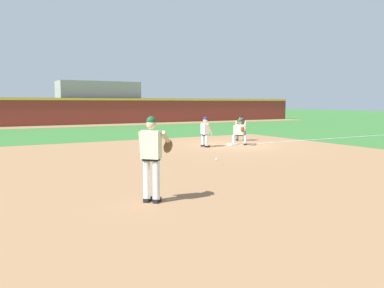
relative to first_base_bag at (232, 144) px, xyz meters
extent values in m
plane|color=#336B2D|center=(0.00, 0.00, -0.04)|extent=(160.00, 160.00, 0.00)
cube|color=#936B47|center=(-3.92, -4.03, -0.04)|extent=(18.00, 18.00, 0.01)
cube|color=#936B47|center=(0.00, 20.00, -0.04)|extent=(48.00, 3.20, 0.01)
cube|color=white|center=(8.46, 0.00, -0.04)|extent=(16.92, 0.10, 0.00)
cube|color=white|center=(0.00, 0.00, 0.00)|extent=(0.38, 0.38, 0.09)
sphere|color=white|center=(-3.38, -3.75, -0.01)|extent=(0.07, 0.07, 0.07)
cube|color=black|center=(-7.89, -7.95, 0.00)|extent=(0.26, 0.26, 0.09)
cylinder|color=white|center=(-7.92, -7.98, 0.46)|extent=(0.15, 0.15, 0.84)
cube|color=black|center=(-7.73, -8.11, 0.00)|extent=(0.26, 0.26, 0.09)
cylinder|color=white|center=(-7.76, -8.14, 0.46)|extent=(0.15, 0.15, 0.84)
cube|color=black|center=(-7.84, -8.06, 0.90)|extent=(0.38, 0.38, 0.06)
cube|color=beige|center=(-7.84, -8.06, 1.22)|extent=(0.45, 0.45, 0.60)
sphere|color=#DBB28E|center=(-7.82, -8.05, 1.65)|extent=(0.21, 0.21, 0.21)
sphere|color=#194C28|center=(-7.82, -8.05, 1.72)|extent=(0.20, 0.20, 0.20)
cube|color=#194C28|center=(-7.76, -7.98, 1.69)|extent=(0.20, 0.20, 0.02)
cylinder|color=#DBB28E|center=(-7.97, -7.83, 1.19)|extent=(0.20, 0.20, 0.59)
cylinder|color=#DBB28E|center=(-7.45, -8.02, 1.31)|extent=(0.43, 0.44, 0.41)
ellipsoid|color=brown|center=(-7.39, -7.96, 1.14)|extent=(0.35, 0.35, 0.34)
cube|color=black|center=(0.63, -0.24, 0.00)|extent=(0.26, 0.26, 0.09)
cylinder|color=white|center=(0.66, -0.22, 0.23)|extent=(0.15, 0.15, 0.40)
cube|color=black|center=(0.21, 0.19, 0.00)|extent=(0.26, 0.26, 0.09)
cylinder|color=white|center=(0.24, 0.21, 0.23)|extent=(0.15, 0.15, 0.40)
cube|color=black|center=(0.45, 0.00, 0.46)|extent=(0.38, 0.38, 0.06)
cube|color=beige|center=(0.45, 0.00, 0.73)|extent=(0.45, 0.45, 0.52)
sphere|color=#DBB28E|center=(0.43, -0.02, 1.12)|extent=(0.21, 0.21, 0.21)
sphere|color=#194C28|center=(0.43, -0.02, 1.20)|extent=(0.20, 0.20, 0.20)
cube|color=#194C28|center=(0.37, -0.08, 1.17)|extent=(0.20, 0.20, 0.02)
cylinder|color=#DBB28E|center=(0.32, -0.47, 0.88)|extent=(0.48, 0.47, 0.24)
cylinder|color=#DBB28E|center=(0.20, 0.11, 0.67)|extent=(0.23, 0.23, 0.58)
ellipsoid|color=brown|center=(0.17, -0.62, 0.80)|extent=(0.30, 0.30, 0.35)
cube|color=black|center=(-1.53, 0.27, 0.00)|extent=(0.26, 0.12, 0.09)
cylinder|color=white|center=(-1.57, 0.27, 0.28)|extent=(0.15, 0.15, 0.50)
cube|color=black|center=(-1.54, -0.13, 0.00)|extent=(0.26, 0.12, 0.09)
cylinder|color=white|center=(-1.58, -0.12, 0.28)|extent=(0.15, 0.15, 0.50)
cube|color=black|center=(-1.58, 0.07, 0.55)|extent=(0.22, 0.35, 0.06)
cube|color=white|center=(-1.58, 0.07, 0.85)|extent=(0.26, 0.41, 0.54)
sphere|color=#DBB28E|center=(-1.56, 0.07, 1.25)|extent=(0.21, 0.21, 0.21)
sphere|color=navy|center=(-1.56, 0.07, 1.32)|extent=(0.20, 0.20, 0.20)
cube|color=navy|center=(-1.47, 0.07, 1.29)|extent=(0.12, 0.18, 0.02)
cylinder|color=#DBB28E|center=(-1.42, 0.32, 0.81)|extent=(0.33, 0.11, 0.56)
cylinder|color=#DBB28E|center=(-1.44, -0.18, 0.81)|extent=(0.33, 0.11, 0.56)
cube|color=black|center=(1.87, 1.46, 0.00)|extent=(0.26, 0.26, 0.09)
cylinder|color=#515154|center=(1.89, 1.49, 0.28)|extent=(0.15, 0.15, 0.50)
cube|color=black|center=(1.58, 1.75, 0.00)|extent=(0.26, 0.26, 0.09)
cylinder|color=#515154|center=(1.61, 1.77, 0.28)|extent=(0.15, 0.15, 0.50)
cube|color=black|center=(1.75, 1.63, 0.55)|extent=(0.38, 0.38, 0.06)
cube|color=#232326|center=(1.75, 1.63, 0.85)|extent=(0.45, 0.45, 0.54)
sphere|color=tan|center=(1.74, 1.62, 1.25)|extent=(0.21, 0.21, 0.21)
sphere|color=black|center=(1.74, 1.62, 1.32)|extent=(0.20, 0.20, 0.20)
cube|color=black|center=(1.67, 1.56, 1.29)|extent=(0.20, 0.20, 0.02)
cylinder|color=tan|center=(1.83, 1.35, 0.81)|extent=(0.29, 0.30, 0.56)
cylinder|color=tan|center=(1.47, 1.71, 0.81)|extent=(0.29, 0.30, 0.56)
cube|color=maroon|center=(0.00, 22.00, 1.26)|extent=(48.00, 0.50, 2.60)
cube|color=gold|center=(0.00, 21.98, 2.44)|extent=(48.00, 0.54, 0.20)
cube|color=gray|center=(0.00, 24.47, 2.13)|extent=(8.33, 3.35, 4.35)
cube|color=gray|center=(0.00, 23.62, 2.69)|extent=(7.93, 0.85, 0.06)
cube|color=#286B42|center=(-3.48, 23.47, 2.90)|extent=(0.47, 0.20, 0.44)
cube|color=#286B42|center=(-2.90, 23.47, 2.90)|extent=(0.47, 0.20, 0.44)
cube|color=#286B42|center=(-2.32, 23.47, 2.90)|extent=(0.47, 0.20, 0.44)
cube|color=#286B42|center=(-1.74, 23.47, 2.90)|extent=(0.47, 0.20, 0.44)
cube|color=#286B42|center=(-1.16, 23.47, 2.90)|extent=(0.47, 0.20, 0.44)
cube|color=#286B42|center=(-0.58, 23.47, 2.90)|extent=(0.47, 0.20, 0.44)
cube|color=#286B42|center=(0.00, 23.47, 2.90)|extent=(0.47, 0.20, 0.44)
cube|color=#286B42|center=(0.58, 23.47, 2.90)|extent=(0.47, 0.20, 0.44)
cube|color=#286B42|center=(1.16, 23.47, 2.90)|extent=(0.47, 0.20, 0.44)
cube|color=#286B42|center=(1.74, 23.47, 2.90)|extent=(0.47, 0.20, 0.44)
cube|color=#286B42|center=(2.32, 23.47, 2.90)|extent=(0.47, 0.20, 0.44)
cube|color=#286B42|center=(2.90, 23.47, 2.90)|extent=(0.47, 0.20, 0.44)
cube|color=#286B42|center=(3.48, 23.47, 2.90)|extent=(0.47, 0.20, 0.44)
cube|color=gray|center=(0.00, 24.47, 3.23)|extent=(7.93, 0.85, 0.06)
cube|color=#286B42|center=(-3.48, 24.32, 3.45)|extent=(0.47, 0.20, 0.44)
cube|color=#286B42|center=(-2.90, 24.32, 3.45)|extent=(0.47, 0.20, 0.44)
cube|color=#286B42|center=(-2.32, 24.32, 3.45)|extent=(0.47, 0.20, 0.44)
cube|color=#286B42|center=(-1.74, 24.32, 3.45)|extent=(0.47, 0.20, 0.44)
cube|color=#286B42|center=(-1.16, 24.32, 3.45)|extent=(0.47, 0.20, 0.44)
cube|color=#286B42|center=(-0.58, 24.32, 3.45)|extent=(0.47, 0.20, 0.44)
cube|color=#286B42|center=(0.00, 24.32, 3.45)|extent=(0.47, 0.20, 0.44)
cube|color=#286B42|center=(0.58, 24.32, 3.45)|extent=(0.47, 0.20, 0.44)
cube|color=#286B42|center=(1.16, 24.32, 3.45)|extent=(0.47, 0.20, 0.44)
cube|color=#286B42|center=(1.74, 24.32, 3.45)|extent=(0.47, 0.20, 0.44)
cube|color=#286B42|center=(2.32, 24.32, 3.45)|extent=(0.47, 0.20, 0.44)
cube|color=#286B42|center=(2.90, 24.32, 3.45)|extent=(0.47, 0.20, 0.44)
cube|color=#286B42|center=(3.48, 24.32, 3.45)|extent=(0.47, 0.20, 0.44)
cube|color=gray|center=(0.00, 25.32, 3.79)|extent=(7.93, 0.85, 0.06)
cube|color=#286B42|center=(-3.48, 25.17, 4.00)|extent=(0.47, 0.20, 0.44)
cube|color=#286B42|center=(-2.90, 25.17, 4.00)|extent=(0.47, 0.20, 0.44)
cube|color=#286B42|center=(-2.32, 25.17, 4.00)|extent=(0.47, 0.20, 0.44)
cube|color=#286B42|center=(-1.74, 25.17, 4.00)|extent=(0.47, 0.20, 0.44)
cube|color=#286B42|center=(-1.16, 25.17, 4.00)|extent=(0.47, 0.20, 0.44)
cube|color=#286B42|center=(-0.58, 25.17, 4.00)|extent=(0.47, 0.20, 0.44)
cube|color=#286B42|center=(0.00, 25.17, 4.00)|extent=(0.47, 0.20, 0.44)
cube|color=#286B42|center=(0.58, 25.17, 4.00)|extent=(0.47, 0.20, 0.44)
cube|color=#286B42|center=(1.16, 25.17, 4.00)|extent=(0.47, 0.20, 0.44)
cube|color=#286B42|center=(1.74, 25.17, 4.00)|extent=(0.47, 0.20, 0.44)
cube|color=#286B42|center=(2.32, 25.17, 4.00)|extent=(0.47, 0.20, 0.44)
cube|color=#286B42|center=(2.90, 25.17, 4.00)|extent=(0.47, 0.20, 0.44)
cube|color=#286B42|center=(3.48, 25.17, 4.00)|extent=(0.47, 0.20, 0.44)
camera|label=1|loc=(-10.93, -15.36, 2.10)|focal=35.00mm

